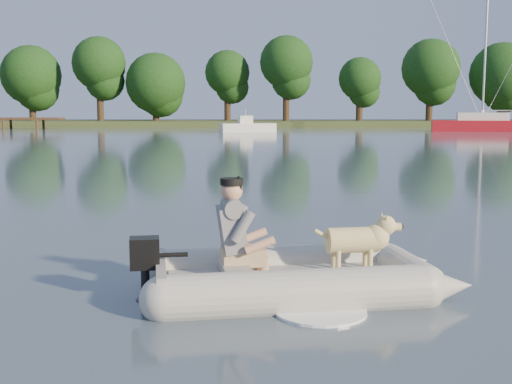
{
  "coord_description": "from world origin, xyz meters",
  "views": [
    {
      "loc": [
        0.4,
        -6.4,
        1.85
      ],
      "look_at": [
        0.42,
        2.02,
        0.75
      ],
      "focal_mm": 45.0,
      "sensor_mm": 36.0,
      "label": 1
    }
  ],
  "objects_px": {
    "man": "(234,225)",
    "motorboat": "(247,121)",
    "sailboat": "(488,125)",
    "dinghy": "(297,241)",
    "dog": "(352,245)"
  },
  "relations": [
    {
      "from": "man",
      "to": "sailboat",
      "type": "bearing_deg",
      "value": 58.22
    },
    {
      "from": "dog",
      "to": "sailboat",
      "type": "relative_size",
      "value": 0.07
    },
    {
      "from": "dinghy",
      "to": "dog",
      "type": "bearing_deg",
      "value": 4.57
    },
    {
      "from": "dinghy",
      "to": "sailboat",
      "type": "distance_m",
      "value": 49.67
    },
    {
      "from": "man",
      "to": "motorboat",
      "type": "bearing_deg",
      "value": 81.29
    },
    {
      "from": "motorboat",
      "to": "sailboat",
      "type": "xyz_separation_m",
      "value": [
        19.57,
        1.33,
        -0.32
      ]
    },
    {
      "from": "dog",
      "to": "motorboat",
      "type": "xyz_separation_m",
      "value": [
        -1.53,
        44.59,
        0.4
      ]
    },
    {
      "from": "dog",
      "to": "motorboat",
      "type": "height_order",
      "value": "motorboat"
    },
    {
      "from": "dinghy",
      "to": "man",
      "type": "xyz_separation_m",
      "value": [
        -0.63,
        -0.05,
        0.17
      ]
    },
    {
      "from": "dinghy",
      "to": "dog",
      "type": "relative_size",
      "value": 5.06
    },
    {
      "from": "man",
      "to": "dog",
      "type": "height_order",
      "value": "man"
    },
    {
      "from": "dinghy",
      "to": "man",
      "type": "relative_size",
      "value": 4.38
    },
    {
      "from": "dog",
      "to": "sailboat",
      "type": "xyz_separation_m",
      "value": [
        18.04,
        45.92,
        0.08
      ]
    },
    {
      "from": "man",
      "to": "dog",
      "type": "distance_m",
      "value": 1.24
    },
    {
      "from": "man",
      "to": "motorboat",
      "type": "height_order",
      "value": "motorboat"
    }
  ]
}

